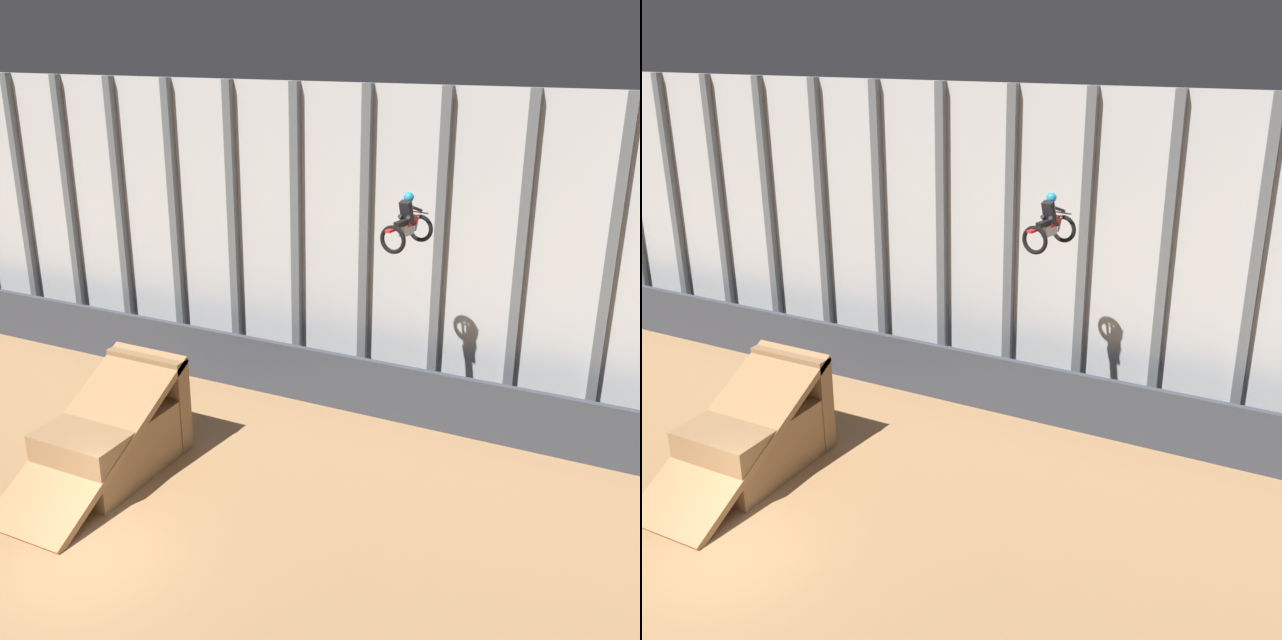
% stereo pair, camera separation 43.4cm
% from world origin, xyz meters
% --- Properties ---
extents(ground_plane, '(60.00, 60.00, 0.00)m').
position_xyz_m(ground_plane, '(0.00, 0.00, 0.00)').
color(ground_plane, '#9E754C').
extents(arena_back_wall, '(32.00, 0.40, 9.73)m').
position_xyz_m(arena_back_wall, '(0.00, 10.54, 4.87)').
color(arena_back_wall, silver).
rests_on(arena_back_wall, ground_plane).
extents(lower_barrier, '(31.36, 0.20, 1.83)m').
position_xyz_m(lower_barrier, '(0.00, 9.16, 0.92)').
color(lower_barrier, '#383D47').
rests_on(lower_barrier, ground_plane).
extents(dirt_ramp, '(2.42, 5.40, 2.92)m').
position_xyz_m(dirt_ramp, '(-1.89, 3.49, 0.99)').
color(dirt_ramp, '#966F48').
rests_on(dirt_ramp, ground_plane).
extents(rider_bike_solo, '(0.99, 1.79, 1.44)m').
position_xyz_m(rider_bike_solo, '(4.59, 7.66, 6.48)').
color(rider_bike_solo, black).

